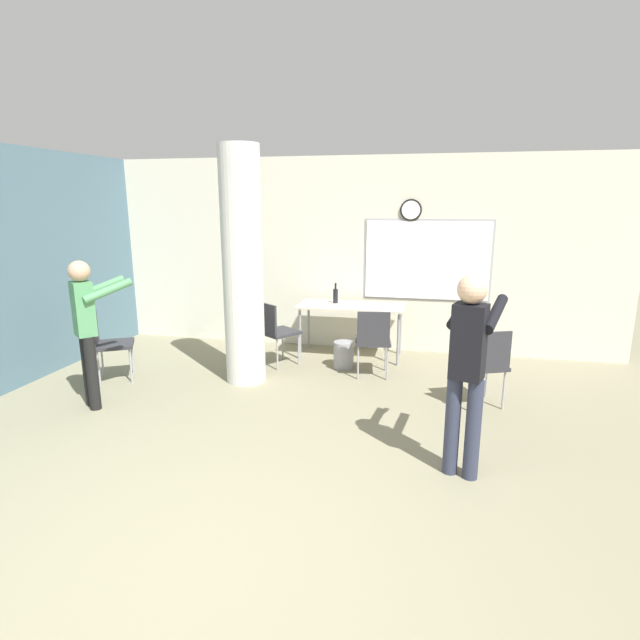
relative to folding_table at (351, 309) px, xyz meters
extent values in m
plane|color=gray|center=(-0.23, -4.53, -0.70)|extent=(24.00, 24.00, 0.00)
cube|color=slate|center=(-3.73, -2.03, 0.70)|extent=(0.12, 7.00, 2.80)
cube|color=beige|center=(-0.23, 0.53, 0.70)|extent=(8.00, 0.12, 2.80)
cylinder|color=black|center=(0.75, 0.46, 1.35)|extent=(0.30, 0.03, 0.30)
cylinder|color=white|center=(0.75, 0.44, 1.35)|extent=(0.25, 0.01, 0.25)
cube|color=#99999E|center=(1.00, 0.47, 0.65)|extent=(1.79, 0.01, 1.16)
cube|color=white|center=(1.00, 0.46, 0.65)|extent=(1.73, 0.02, 1.10)
cylinder|color=silver|center=(-1.12, -1.24, 0.70)|extent=(0.48, 0.48, 2.80)
cube|color=beige|center=(0.00, 0.00, 0.04)|extent=(1.48, 0.64, 0.03)
cylinder|color=gray|center=(-0.68, -0.26, -0.33)|extent=(0.04, 0.04, 0.72)
cylinder|color=gray|center=(0.68, -0.26, -0.33)|extent=(0.04, 0.04, 0.72)
cylinder|color=gray|center=(-0.68, 0.26, -0.33)|extent=(0.04, 0.04, 0.72)
cylinder|color=gray|center=(0.68, 0.26, -0.33)|extent=(0.04, 0.04, 0.72)
cylinder|color=black|center=(-0.24, 0.09, 0.16)|extent=(0.07, 0.07, 0.20)
cylinder|color=black|center=(-0.24, 0.09, 0.30)|extent=(0.03, 0.03, 0.09)
cylinder|color=gray|center=(-0.02, -0.51, -0.52)|extent=(0.27, 0.27, 0.36)
cube|color=#2D2D33|center=(-2.71, -1.55, -0.25)|extent=(0.60, 0.60, 0.04)
cube|color=#2D2D33|center=(-2.88, -1.65, -0.03)|extent=(0.22, 0.36, 0.40)
cylinder|color=#99999E|center=(-2.46, -1.62, -0.48)|extent=(0.02, 0.02, 0.43)
cylinder|color=#99999E|center=(-2.64, -1.30, -0.48)|extent=(0.02, 0.02, 0.43)
cylinder|color=#99999E|center=(-2.77, -1.79, -0.48)|extent=(0.02, 0.02, 0.43)
cylinder|color=#99999E|center=(-2.95, -1.48, -0.48)|extent=(0.02, 0.02, 0.43)
cube|color=#2D2D33|center=(0.39, -0.71, -0.25)|extent=(0.50, 0.50, 0.04)
cube|color=#2D2D33|center=(0.41, -0.91, -0.03)|extent=(0.40, 0.08, 0.40)
cylinder|color=#99999E|center=(0.54, -0.51, -0.48)|extent=(0.02, 0.02, 0.43)
cylinder|color=#99999E|center=(0.18, -0.56, -0.48)|extent=(0.02, 0.02, 0.43)
cylinder|color=#99999E|center=(0.59, -0.86, -0.48)|extent=(0.02, 0.02, 0.43)
cylinder|color=#99999E|center=(0.23, -0.91, -0.48)|extent=(0.02, 0.02, 0.43)
cube|color=#2D2D33|center=(-0.89, -0.54, -0.25)|extent=(0.62, 0.62, 0.04)
cube|color=#2D2D33|center=(-1.01, -0.71, -0.03)|extent=(0.34, 0.26, 0.40)
cylinder|color=#99999E|center=(-0.64, -0.51, -0.48)|extent=(0.02, 0.02, 0.43)
cylinder|color=#99999E|center=(-0.93, -0.29, -0.48)|extent=(0.02, 0.02, 0.43)
cylinder|color=#99999E|center=(-0.85, -0.80, -0.48)|extent=(0.02, 0.02, 0.43)
cylinder|color=#99999E|center=(-1.14, -0.58, -0.48)|extent=(0.02, 0.02, 0.43)
cube|color=#2D2D33|center=(1.64, -1.40, -0.25)|extent=(0.58, 0.58, 0.04)
cube|color=#2D2D33|center=(1.72, -1.59, -0.03)|extent=(0.38, 0.18, 0.40)
cylinder|color=#99999E|center=(1.73, -1.17, -0.48)|extent=(0.02, 0.02, 0.43)
cylinder|color=#99999E|center=(1.40, -1.31, -0.48)|extent=(0.02, 0.02, 0.43)
cylinder|color=#99999E|center=(1.87, -1.50, -0.48)|extent=(0.02, 0.02, 0.43)
cylinder|color=#99999E|center=(1.54, -1.64, -0.48)|extent=(0.02, 0.02, 0.43)
cylinder|color=#2D3347|center=(1.44, -2.99, -0.28)|extent=(0.12, 0.12, 0.83)
cylinder|color=#2D3347|center=(1.28, -2.93, -0.28)|extent=(0.12, 0.12, 0.83)
cube|color=black|center=(1.36, -2.96, 0.43)|extent=(0.29, 0.26, 0.59)
sphere|color=#D8AD8C|center=(1.36, -2.96, 0.83)|extent=(0.22, 0.22, 0.22)
cylinder|color=black|center=(1.56, -2.78, 0.62)|extent=(0.25, 0.52, 0.24)
cylinder|color=black|center=(1.30, -2.70, 0.62)|extent=(0.25, 0.52, 0.24)
cube|color=white|center=(1.38, -2.47, 0.62)|extent=(0.07, 0.13, 0.04)
cylinder|color=black|center=(-2.38, -2.42, -0.30)|extent=(0.12, 0.12, 0.80)
cylinder|color=black|center=(-2.50, -2.32, -0.30)|extent=(0.12, 0.12, 0.80)
cube|color=#4C8C59|center=(-2.44, -2.37, 0.39)|extent=(0.30, 0.29, 0.57)
sphere|color=tan|center=(-2.44, -2.37, 0.78)|extent=(0.22, 0.22, 0.22)
cylinder|color=#4C8C59|center=(-2.20, -2.28, 0.57)|extent=(0.38, 0.44, 0.23)
cylinder|color=#4C8C59|center=(-2.40, -2.11, 0.57)|extent=(0.38, 0.44, 0.23)
camera|label=1|loc=(1.03, -6.77, 1.47)|focal=28.00mm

